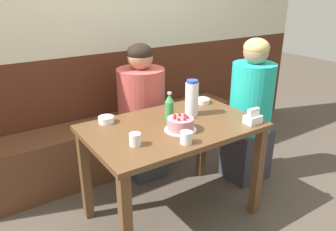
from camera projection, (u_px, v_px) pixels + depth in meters
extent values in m
plane|color=#4C4238|center=(172.00, 213.00, 2.45)|extent=(12.00, 12.00, 0.00)
cube|color=#4C2314|center=(110.00, 108.00, 3.07)|extent=(4.80, 0.04, 1.04)
cube|color=#56331E|center=(121.00, 143.00, 3.01)|extent=(2.31, 0.38, 0.48)
cube|color=brown|center=(173.00, 127.00, 2.19)|extent=(1.15, 0.73, 0.03)
cube|color=brown|center=(126.00, 227.00, 1.81)|extent=(0.06, 0.06, 0.69)
cube|color=brown|center=(257.00, 172.00, 2.35)|extent=(0.06, 0.06, 0.69)
cube|color=brown|center=(85.00, 176.00, 2.30)|extent=(0.06, 0.06, 0.69)
cube|color=brown|center=(202.00, 140.00, 2.84)|extent=(0.06, 0.06, 0.69)
cylinder|color=white|center=(180.00, 130.00, 2.10)|extent=(0.21, 0.21, 0.01)
cylinder|color=#C67A84|center=(180.00, 124.00, 2.08)|extent=(0.17, 0.17, 0.08)
sphere|color=red|center=(179.00, 114.00, 2.10)|extent=(0.02, 0.02, 0.02)
sphere|color=red|center=(175.00, 116.00, 2.09)|extent=(0.02, 0.02, 0.02)
sphere|color=red|center=(175.00, 118.00, 2.05)|extent=(0.02, 0.02, 0.02)
sphere|color=red|center=(179.00, 119.00, 2.03)|extent=(0.02, 0.02, 0.02)
sphere|color=red|center=(185.00, 119.00, 2.03)|extent=(0.02, 0.02, 0.02)
sphere|color=red|center=(187.00, 117.00, 2.06)|extent=(0.02, 0.02, 0.02)
sphere|color=red|center=(185.00, 115.00, 2.09)|extent=(0.02, 0.02, 0.02)
cylinder|color=white|center=(192.00, 99.00, 2.31)|extent=(0.09, 0.09, 0.23)
cylinder|color=#28479E|center=(192.00, 82.00, 2.27)|extent=(0.08, 0.08, 0.02)
cylinder|color=#388E4C|center=(170.00, 111.00, 2.22)|extent=(0.06, 0.06, 0.14)
cone|color=#388E4C|center=(170.00, 98.00, 2.19)|extent=(0.06, 0.06, 0.05)
cylinder|color=silver|center=(170.00, 93.00, 2.17)|extent=(0.03, 0.03, 0.01)
cube|color=white|center=(253.00, 119.00, 2.20)|extent=(0.11, 0.08, 0.05)
cube|color=white|center=(253.00, 112.00, 2.18)|extent=(0.09, 0.03, 0.05)
cylinder|color=white|center=(106.00, 120.00, 2.21)|extent=(0.11, 0.11, 0.04)
cylinder|color=white|center=(202.00, 101.00, 2.58)|extent=(0.12, 0.12, 0.03)
cylinder|color=silver|center=(186.00, 137.00, 1.91)|extent=(0.07, 0.07, 0.07)
cylinder|color=silver|center=(135.00, 139.00, 1.89)|extent=(0.07, 0.07, 0.07)
cube|color=#33333D|center=(246.00, 153.00, 2.86)|extent=(0.34, 0.30, 0.45)
cylinder|color=#1EB2A3|center=(252.00, 98.00, 2.67)|extent=(0.35, 0.35, 0.57)
sphere|color=#A87A5B|center=(256.00, 52.00, 2.53)|extent=(0.20, 0.20, 0.20)
ellipsoid|color=tan|center=(257.00, 48.00, 2.52)|extent=(0.20, 0.20, 0.15)
cube|color=#33333D|center=(143.00, 150.00, 2.91)|extent=(0.30, 0.34, 0.45)
cylinder|color=#BC4C47|center=(141.00, 99.00, 2.73)|extent=(0.40, 0.40, 0.51)
sphere|color=#A87A5B|center=(140.00, 57.00, 2.60)|extent=(0.21, 0.21, 0.21)
ellipsoid|color=black|center=(140.00, 53.00, 2.59)|extent=(0.21, 0.21, 0.15)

